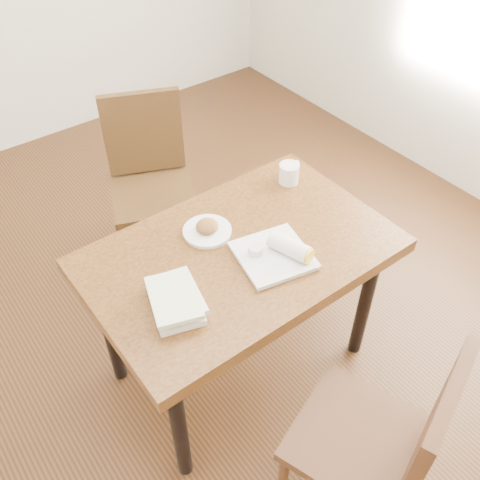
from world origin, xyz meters
TOP-DOWN VIEW (x-y plane):
  - ground at (0.00, 0.00)m, footprint 4.00×5.00m
  - room_walls at (0.00, 0.00)m, footprint 4.02×5.02m
  - table at (0.00, 0.00)m, footprint 1.19×0.76m
  - chair_near at (-0.03, -0.82)m, footprint 0.54×0.54m
  - chair_far at (0.09, 0.90)m, footprint 0.55×0.55m
  - plate_scone at (-0.05, 0.15)m, footprint 0.20×0.20m
  - coffee_mug at (0.44, 0.22)m, footprint 0.13×0.09m
  - plate_burrito at (0.09, -0.12)m, footprint 0.32×0.32m
  - book_stack at (-0.35, -0.09)m, footprint 0.23×0.28m

SIDE VIEW (x-z plane):
  - ground at x=0.00m, z-range -0.01..0.00m
  - chair_near at x=-0.03m, z-range 0.07..1.03m
  - chair_far at x=0.09m, z-range 0.07..1.03m
  - table at x=0.00m, z-range 0.29..1.04m
  - plate_scone at x=-0.05m, z-range 0.74..0.80m
  - plate_burrito at x=0.09m, z-range 0.73..0.82m
  - book_stack at x=-0.35m, z-range 0.75..0.81m
  - coffee_mug at x=0.44m, z-range 0.75..0.84m
  - room_walls at x=0.00m, z-range 0.23..3.03m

